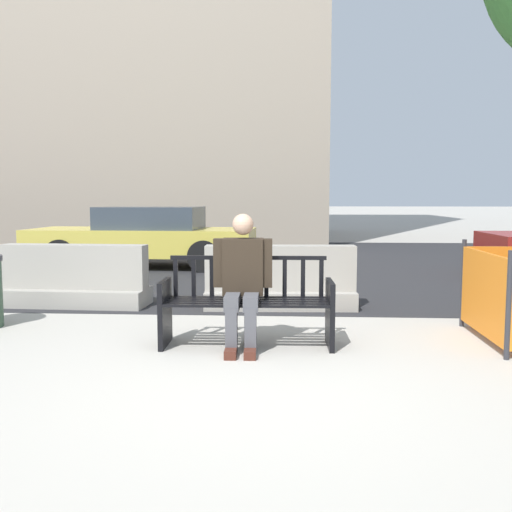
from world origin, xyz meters
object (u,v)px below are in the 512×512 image
Objects in this scene: street_bench at (247,306)px; jersey_barrier_left at (75,281)px; car_taxi_near at (145,237)px; jersey_barrier_centre at (280,282)px; seated_person at (243,278)px.

jersey_barrier_left is (-2.52, 1.98, -0.06)m from street_bench.
jersey_barrier_left is at bearing -87.92° from car_taxi_near.
jersey_barrier_left is (-2.81, -0.02, 0.00)m from jersey_barrier_centre.
jersey_barrier_centre is at bearing 0.37° from jersey_barrier_left.
seated_person is at bearing -67.84° from car_taxi_near.
jersey_barrier_centre is 5.34m from car_taxi_near.
seated_person is (-0.04, -0.06, 0.29)m from street_bench.
street_bench is at bearing 55.13° from seated_person.
jersey_barrier_left is (-2.48, 2.04, -0.35)m from seated_person.
seated_person is 0.65× the size of jersey_barrier_centre.
car_taxi_near is (-2.97, 4.42, 0.31)m from jersey_barrier_centre.
street_bench is 0.30m from seated_person.
seated_person is 0.28× the size of car_taxi_near.
street_bench is at bearing -98.37° from jersey_barrier_centre.
seated_person is 2.12m from jersey_barrier_centre.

